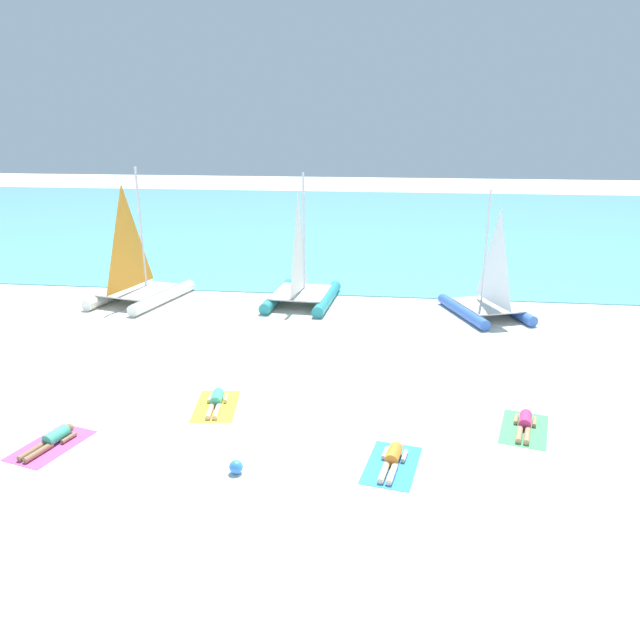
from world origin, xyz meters
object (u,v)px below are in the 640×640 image
sailboat_white (138,282)px  sunbather_leftmost (52,439)px  towel_center_left (216,406)px  towel_center_right (392,465)px  sailboat_teal (301,285)px  beach_ball (236,467)px  sunbather_center_right (393,458)px  sunbather_center_left (216,401)px  towel_rightmost (524,429)px  towel_leftmost (51,445)px  sunbather_rightmost (525,423)px  sailboat_blue (488,298)px

sailboat_white → sunbather_leftmost: size_ratio=3.55×
towel_center_left → towel_center_right: bearing=-26.6°
sailboat_teal → beach_ball: bearing=-83.3°
sailboat_teal → sunbather_center_right: bearing=-67.8°
sailboat_white → sunbather_center_left: 11.05m
sunbather_center_left → beach_ball: sunbather_center_left is taller
sunbather_center_right → towel_rightmost: bearing=42.0°
towel_center_left → towel_center_right: 5.28m
towel_leftmost → towel_center_left: (3.28, 2.51, 0.00)m
sunbather_rightmost → towel_rightmost: bearing=-90.0°
towel_leftmost → sunbather_center_right: bearing=1.5°
sunbather_leftmost → sunbather_center_left: 4.11m
sunbather_center_left → towel_center_right: bearing=-34.8°
towel_rightmost → sunbather_rightmost: (0.02, 0.06, 0.13)m
towel_leftmost → sunbather_center_left: bearing=38.2°
towel_leftmost → sunbather_leftmost: (0.02, 0.06, 0.13)m
sailboat_white → towel_center_left: size_ratio=2.90×
sailboat_blue → sunbather_center_right: (-3.52, -11.36, -0.59)m
towel_leftmost → sunbather_rightmost: (11.26, 2.28, 0.13)m
towel_leftmost → towel_center_left: bearing=37.4°
sailboat_teal → towel_leftmost: sailboat_teal is taller
sailboat_white → towel_rightmost: 17.00m
towel_leftmost → beach_ball: 4.69m
towel_center_left → sunbather_center_left: (-0.01, 0.07, 0.13)m
towel_rightmost → sunbather_rightmost: bearing=76.1°
sailboat_blue → sunbather_center_left: bearing=-153.5°
sunbather_leftmost → towel_center_left: sunbather_leftmost is taller
sunbather_leftmost → sunbather_rightmost: size_ratio=1.00×
sailboat_blue → towel_center_right: bearing=-128.1°
sunbather_leftmost → sunbather_center_right: same height
towel_center_left → sailboat_teal: bearing=85.3°
towel_center_left → sailboat_white: bearing=123.1°
sunbather_center_right → sunbather_center_left: bearing=163.5°
sailboat_blue → sunbather_leftmost: sailboat_blue is taller
sailboat_teal → towel_center_right: 12.81m
towel_center_left → sunbather_rightmost: sunbather_rightmost is taller
sunbather_center_left → sunbather_center_right: 5.30m
towel_rightmost → sailboat_teal: bearing=125.4°
sunbather_center_left → sunbather_rightmost: 7.99m
sailboat_white → towel_center_right: (10.78, -11.65, -0.81)m
sunbather_center_left → sunbather_rightmost: (7.99, -0.29, 0.00)m
sunbather_center_left → towel_center_left: bearing=-90.0°
towel_rightmost → towel_center_left: bearing=177.9°
sailboat_blue → sunbather_center_left: 12.23m
sunbather_leftmost → beach_ball: (4.63, -0.67, 0.02)m
sailboat_teal → sunbather_center_right: size_ratio=3.40×
towel_leftmost → towel_center_right: 8.00m
sailboat_white → beach_ball: bearing=-45.8°
sunbather_leftmost → towel_center_right: size_ratio=0.82×
sunbather_leftmost → towel_rightmost: size_ratio=0.82×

